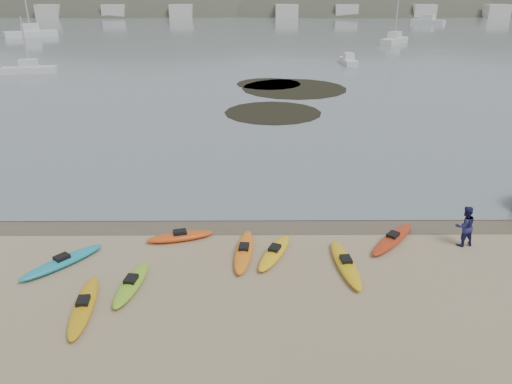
{
  "coord_description": "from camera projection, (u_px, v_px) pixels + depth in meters",
  "views": [
    {
      "loc": [
        -0.13,
        -21.14,
        10.41
      ],
      "look_at": [
        0.0,
        0.0,
        1.5
      ],
      "focal_mm": 35.0,
      "sensor_mm": 36.0,
      "label": 1
    }
  ],
  "objects": [
    {
      "name": "water",
      "position": [
        253.0,
        1.0,
        299.95
      ],
      "size": [
        1200.0,
        1200.0,
        0.0
      ],
      "primitive_type": "plane",
      "color": "slate",
      "rests_on": "ground"
    },
    {
      "name": "far_town",
      "position": [
        272.0,
        11.0,
        156.39
      ],
      "size": [
        199.0,
        5.0,
        4.0
      ],
      "color": "beige",
      "rests_on": "ground"
    },
    {
      "name": "moored_boats",
      "position": [
        241.0,
        34.0,
        101.86
      ],
      "size": [
        102.1,
        84.06,
        1.41
      ],
      "color": "silver",
      "rests_on": "ground"
    },
    {
      "name": "wet_sand",
      "position": [
        256.0,
        224.0,
        23.24
      ],
      "size": [
        60.0,
        60.0,
        0.0
      ],
      "primitive_type": "plane",
      "color": "brown",
      "rests_on": "ground"
    },
    {
      "name": "far_hills",
      "position": [
        347.0,
        50.0,
        208.66
      ],
      "size": [
        550.0,
        135.0,
        80.0
      ],
      "color": "#384235",
      "rests_on": "ground"
    },
    {
      "name": "ground",
      "position": [
        256.0,
        221.0,
        23.52
      ],
      "size": [
        600.0,
        600.0,
        0.0
      ],
      "primitive_type": "plane",
      "color": "tan",
      "rests_on": "ground"
    },
    {
      "name": "person_east",
      "position": [
        465.0,
        226.0,
        21.06
      ],
      "size": [
        1.0,
        0.86,
        1.8
      ],
      "primitive_type": "imported",
      "rotation": [
        0.0,
        0.0,
        3.36
      ],
      "color": "navy",
      "rests_on": "ground"
    },
    {
      "name": "kayaks",
      "position": [
        199.0,
        266.0,
        19.52
      ],
      "size": [
        17.7,
        8.43,
        0.34
      ],
      "color": "orange",
      "rests_on": "ground"
    },
    {
      "name": "kelp_mats",
      "position": [
        283.0,
        93.0,
        50.38
      ],
      "size": [
        12.36,
        20.81,
        0.04
      ],
      "color": "black",
      "rests_on": "water"
    }
  ]
}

